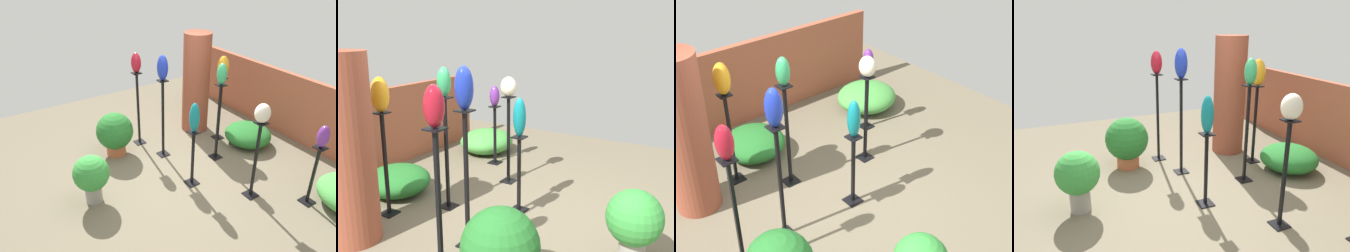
# 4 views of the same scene
# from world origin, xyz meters

# --- Properties ---
(ground_plane) EXTENTS (8.00, 8.00, 0.00)m
(ground_plane) POSITION_xyz_m (0.00, 0.00, 0.00)
(ground_plane) COLOR #6B604C
(brick_wall_back) EXTENTS (5.60, 0.12, 1.31)m
(brick_wall_back) POSITION_xyz_m (0.00, 2.78, 0.66)
(brick_wall_back) COLOR #9E5138
(brick_wall_back) RESTS_ON ground
(brick_pillar) EXTENTS (0.55, 0.55, 2.06)m
(brick_pillar) POSITION_xyz_m (-1.21, 1.34, 1.03)
(brick_pillar) COLOR brown
(brick_pillar) RESTS_ON ground
(pedestal_jade) EXTENTS (0.20, 0.20, 1.45)m
(pedestal_jade) POSITION_xyz_m (-0.07, 0.98, 0.67)
(pedestal_jade) COLOR black
(pedestal_jade) RESTS_ON ground
(pedestal_cobalt) EXTENTS (0.20, 0.20, 1.49)m
(pedestal_cobalt) POSITION_xyz_m (-0.68, 0.21, 0.69)
(pedestal_cobalt) COLOR black
(pedestal_cobalt) RESTS_ON ground
(pedestal_violet) EXTENTS (0.20, 0.20, 0.99)m
(pedestal_violet) POSITION_xyz_m (1.65, 1.35, 0.45)
(pedestal_violet) COLOR black
(pedestal_violet) RESTS_ON ground
(pedestal_ruby) EXTENTS (0.20, 0.20, 1.47)m
(pedestal_ruby) POSITION_xyz_m (-1.31, 0.04, 0.68)
(pedestal_ruby) COLOR black
(pedestal_ruby) RESTS_ON ground
(pedestal_amber) EXTENTS (0.20, 0.20, 1.31)m
(pedestal_amber) POSITION_xyz_m (-0.60, 1.49, 0.60)
(pedestal_amber) COLOR black
(pedestal_amber) RESTS_ON ground
(pedestal_teal) EXTENTS (0.20, 0.20, 0.98)m
(pedestal_teal) POSITION_xyz_m (0.31, 0.14, 0.45)
(pedestal_teal) COLOR black
(pedestal_teal) RESTS_ON ground
(pedestal_ivory) EXTENTS (0.20, 0.20, 1.30)m
(pedestal_ivory) POSITION_xyz_m (1.07, 0.74, 0.60)
(pedestal_ivory) COLOR black
(pedestal_ivory) RESTS_ON ground
(art_vase_jade) EXTENTS (0.17, 0.17, 0.37)m
(art_vase_jade) POSITION_xyz_m (-0.07, 0.98, 1.64)
(art_vase_jade) COLOR #2D9356
(art_vase_jade) RESTS_ON pedestal_jade
(art_vase_cobalt) EXTENTS (0.19, 0.19, 0.44)m
(art_vase_cobalt) POSITION_xyz_m (-0.68, 0.21, 1.71)
(art_vase_cobalt) COLOR #192D9E
(art_vase_cobalt) RESTS_ON pedestal_cobalt
(art_vase_violet) EXTENTS (0.17, 0.16, 0.34)m
(art_vase_violet) POSITION_xyz_m (1.65, 1.35, 1.16)
(art_vase_violet) COLOR #6B2D8C
(art_vase_violet) RESTS_ON pedestal_violet
(art_vase_ruby) EXTENTS (0.17, 0.18, 0.37)m
(art_vase_ruby) POSITION_xyz_m (-1.31, 0.04, 1.66)
(art_vase_ruby) COLOR maroon
(art_vase_ruby) RESTS_ON pedestal_ruby
(art_vase_amber) EXTENTS (0.21, 0.22, 0.42)m
(art_vase_amber) POSITION_xyz_m (-0.60, 1.49, 1.52)
(art_vase_amber) COLOR orange
(art_vase_amber) RESTS_ON pedestal_amber
(art_vase_teal) EXTENTS (0.16, 0.16, 0.48)m
(art_vase_teal) POSITION_xyz_m (0.31, 0.14, 1.22)
(art_vase_teal) COLOR #0F727A
(art_vase_teal) RESTS_ON pedestal_teal
(art_vase_ivory) EXTENTS (0.21, 0.23, 0.28)m
(art_vase_ivory) POSITION_xyz_m (1.07, 0.74, 1.45)
(art_vase_ivory) COLOR beige
(art_vase_ivory) RESTS_ON pedestal_ivory
(potted_plant_front_left) EXTENTS (0.55, 0.55, 0.80)m
(potted_plant_front_left) POSITION_xyz_m (-0.16, -1.38, 0.48)
(potted_plant_front_left) COLOR gray
(potted_plant_front_left) RESTS_ON ground
(potted_plant_walkway_edge) EXTENTS (0.69, 0.69, 0.83)m
(potted_plant_walkway_edge) POSITION_xyz_m (-1.20, -0.52, 0.46)
(potted_plant_walkway_edge) COLOR #B25B38
(potted_plant_walkway_edge) RESTS_ON ground
(foliage_bed_east) EXTENTS (1.02, 0.94, 0.43)m
(foliage_bed_east) POSITION_xyz_m (2.07, 1.80, 0.22)
(foliage_bed_east) COLOR #479942
(foliage_bed_east) RESTS_ON ground
(foliage_bed_west) EXTENTS (0.91, 0.90, 0.40)m
(foliage_bed_west) POSITION_xyz_m (-0.11, 1.84, 0.20)
(foliage_bed_west) COLOR #236B28
(foliage_bed_west) RESTS_ON ground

